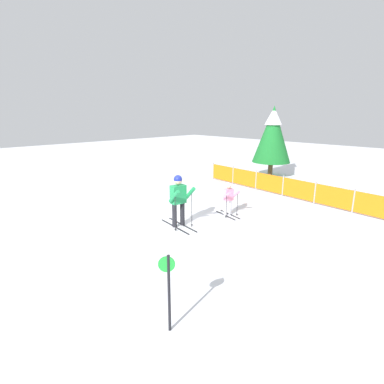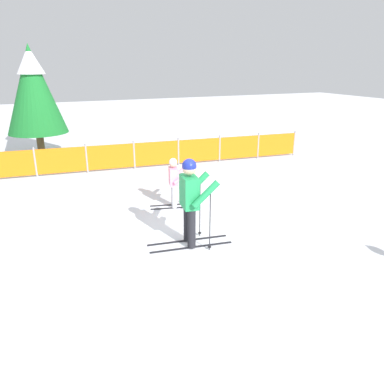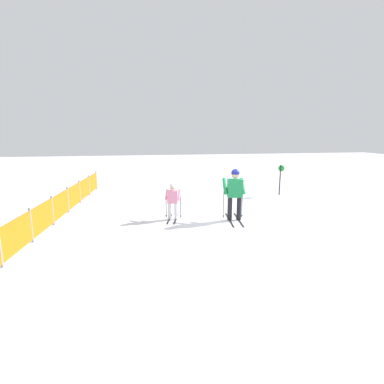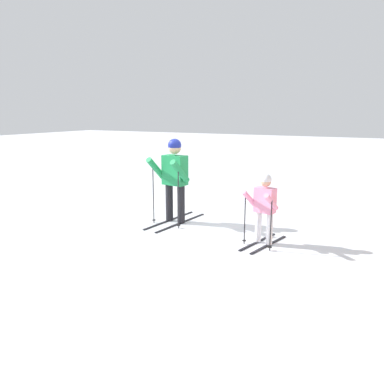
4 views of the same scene
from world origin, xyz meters
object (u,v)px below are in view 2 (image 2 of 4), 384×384
at_px(skier_adult, 191,195).
at_px(safety_fence, 157,153).
at_px(conifer_far, 33,88).
at_px(skier_child, 174,179).

height_order(skier_adult, safety_fence, skier_adult).
relative_size(skier_adult, conifer_far, 0.43).
xyz_separation_m(safety_fence, conifer_far, (-3.52, 3.47, 2.02)).
bearing_deg(conifer_far, safety_fence, -44.63).
height_order(skier_adult, conifer_far, conifer_far).
distance_m(skier_child, safety_fence, 3.83).
distance_m(skier_child, conifer_far, 7.91).
relative_size(skier_adult, safety_fence, 0.16).
height_order(safety_fence, conifer_far, conifer_far).
height_order(skier_adult, skier_child, skier_adult).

